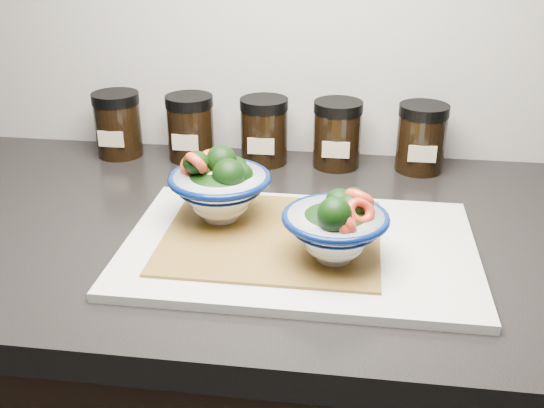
# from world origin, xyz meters

# --- Properties ---
(countertop) EXTENTS (3.50, 0.60, 0.04)m
(countertop) POSITION_xyz_m (0.00, 1.45, 0.88)
(countertop) COLOR black
(countertop) RESTS_ON cabinet
(cutting_board) EXTENTS (0.45, 0.30, 0.01)m
(cutting_board) POSITION_xyz_m (0.10, 1.38, 0.91)
(cutting_board) COLOR silver
(cutting_board) RESTS_ON countertop
(bamboo_mat) EXTENTS (0.28, 0.24, 0.00)m
(bamboo_mat) POSITION_xyz_m (0.06, 1.40, 0.91)
(bamboo_mat) COLOR olive
(bamboo_mat) RESTS_ON cutting_board
(bowl_left) EXTENTS (0.14, 0.14, 0.11)m
(bowl_left) POSITION_xyz_m (-0.02, 1.44, 0.96)
(bowl_left) COLOR white
(bowl_left) RESTS_ON bamboo_mat
(bowl_right) EXTENTS (0.13, 0.13, 0.10)m
(bowl_right) POSITION_xyz_m (0.14, 1.35, 0.96)
(bowl_right) COLOR white
(bowl_right) RESTS_ON bamboo_mat
(spice_jar_a) EXTENTS (0.08, 0.08, 0.11)m
(spice_jar_a) POSITION_xyz_m (-0.25, 1.69, 0.96)
(spice_jar_a) COLOR black
(spice_jar_a) RESTS_ON countertop
(spice_jar_b) EXTENTS (0.08, 0.08, 0.11)m
(spice_jar_b) POSITION_xyz_m (-0.12, 1.69, 0.96)
(spice_jar_b) COLOR black
(spice_jar_b) RESTS_ON countertop
(spice_jar_c) EXTENTS (0.08, 0.08, 0.11)m
(spice_jar_c) POSITION_xyz_m (0.01, 1.69, 0.96)
(spice_jar_c) COLOR black
(spice_jar_c) RESTS_ON countertop
(spice_jar_d) EXTENTS (0.08, 0.08, 0.11)m
(spice_jar_d) POSITION_xyz_m (0.13, 1.69, 0.96)
(spice_jar_d) COLOR black
(spice_jar_d) RESTS_ON countertop
(spice_jar_e) EXTENTS (0.08, 0.08, 0.11)m
(spice_jar_e) POSITION_xyz_m (0.27, 1.69, 0.96)
(spice_jar_e) COLOR black
(spice_jar_e) RESTS_ON countertop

